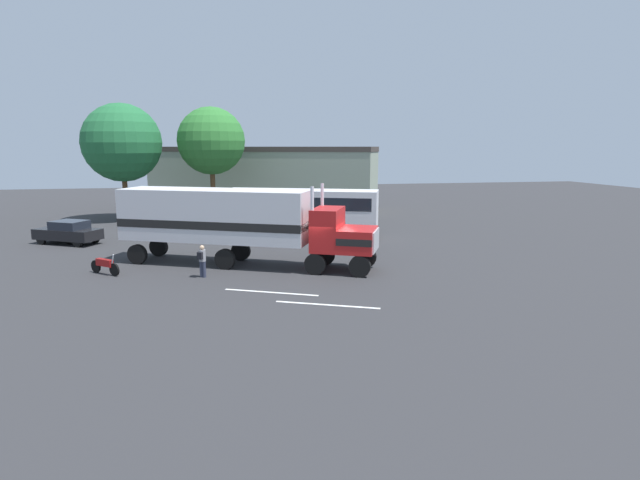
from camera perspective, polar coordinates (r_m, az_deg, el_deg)
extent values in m
plane|color=#2D2D30|center=(26.84, 0.81, -3.46)|extent=(120.00, 120.00, 0.00)
cube|color=silver|center=(22.99, -5.53, -5.87)|extent=(4.06, 2.00, 0.01)
cube|color=silver|center=(21.13, 0.81, -7.29)|extent=(4.08, 1.94, 0.01)
cube|color=#B21919|center=(26.33, 4.26, 0.03)|extent=(2.68, 3.02, 1.20)
cube|color=#B21919|center=(26.54, 0.86, 1.24)|extent=(2.32, 2.86, 2.20)
cube|color=silver|center=(26.19, 6.29, -0.06)|extent=(0.95, 1.94, 1.08)
cube|color=black|center=(26.31, 4.26, 0.16)|extent=(2.70, 3.06, 0.36)
cylinder|color=silver|center=(27.63, 0.25, 2.86)|extent=(0.18, 0.18, 3.40)
cylinder|color=silver|center=(25.52, -0.88, 2.23)|extent=(0.18, 0.18, 3.40)
cube|color=silver|center=(28.52, -11.70, 2.78)|extent=(10.62, 6.77, 2.80)
cube|color=black|center=(28.57, -11.67, 1.94)|extent=(10.64, 6.81, 0.44)
cylinder|color=silver|center=(27.93, 2.28, -0.91)|extent=(1.45, 1.13, 0.64)
cylinder|color=black|center=(27.57, 5.21, -1.95)|extent=(1.12, 0.73, 1.10)
cylinder|color=black|center=(25.45, 4.49, -2.98)|extent=(1.12, 0.73, 1.10)
cylinder|color=black|center=(27.99, 0.55, -1.72)|extent=(1.12, 0.73, 1.10)
cylinder|color=black|center=(25.90, -0.55, -2.71)|extent=(1.12, 0.73, 1.10)
cylinder|color=black|center=(29.47, -8.88, -1.23)|extent=(1.12, 0.73, 1.10)
cylinder|color=black|center=(27.50, -10.61, -2.12)|extent=(1.12, 0.73, 1.10)
cylinder|color=black|center=(31.82, -17.66, -0.73)|extent=(1.12, 0.73, 1.10)
cylinder|color=black|center=(30.00, -19.81, -1.52)|extent=(1.12, 0.73, 1.10)
cylinder|color=#2D3347|center=(26.12, -13.15, -3.19)|extent=(0.18, 0.18, 0.82)
cylinder|color=#2D3347|center=(26.04, -12.87, -3.22)|extent=(0.18, 0.18, 0.82)
cylinder|color=gray|center=(25.93, -13.07, -1.71)|extent=(0.34, 0.34, 0.58)
sphere|color=tan|center=(25.85, -13.11, -0.83)|extent=(0.23, 0.23, 0.23)
cube|color=black|center=(25.76, -13.32, -1.73)|extent=(0.31, 0.27, 0.36)
cube|color=silver|center=(36.74, -2.15, 3.40)|extent=(11.18, 6.33, 2.90)
cube|color=black|center=(36.68, -2.16, 4.30)|extent=(10.58, 6.13, 0.90)
cylinder|color=black|center=(37.45, 4.37, 1.27)|extent=(1.03, 0.62, 1.00)
cylinder|color=black|center=(35.24, 4.03, 0.70)|extent=(1.03, 0.62, 1.00)
cylinder|color=black|center=(38.94, -7.14, 1.57)|extent=(1.03, 0.62, 1.00)
cylinder|color=black|center=(36.82, -8.14, 1.04)|extent=(1.03, 0.62, 1.00)
cube|color=black|center=(38.07, -26.45, 0.61)|extent=(4.72, 3.72, 0.70)
cube|color=#1E232D|center=(37.85, -26.31, 1.53)|extent=(2.64, 2.47, 0.55)
cylinder|color=black|center=(38.66, -28.80, 0.02)|extent=(0.67, 0.50, 0.64)
cylinder|color=black|center=(39.72, -27.18, 0.41)|extent=(0.67, 0.50, 0.64)
cylinder|color=black|center=(36.54, -25.57, -0.24)|extent=(0.67, 0.50, 0.64)
cylinder|color=black|center=(37.67, -23.95, 0.17)|extent=(0.67, 0.50, 0.64)
cylinder|color=black|center=(27.67, -22.08, -3.11)|extent=(0.56, 0.51, 0.66)
cylinder|color=black|center=(28.81, -23.85, -2.72)|extent=(0.56, 0.51, 0.66)
cube|color=maroon|center=(28.18, -23.02, -2.36)|extent=(0.98, 0.91, 0.36)
cylinder|color=silver|center=(27.65, -22.27, -2.17)|extent=(0.26, 0.24, 0.69)
cylinder|color=brown|center=(48.22, -20.98, 4.71)|extent=(0.44, 0.44, 4.42)
sphere|color=#216537|center=(48.04, -21.34, 10.14)|extent=(6.76, 6.76, 6.76)
cylinder|color=brown|center=(47.60, -11.90, 5.37)|extent=(0.44, 0.44, 4.85)
sphere|color=#2D732E|center=(47.44, -12.11, 10.83)|extent=(6.03, 6.03, 6.03)
cube|color=gray|center=(54.21, -6.42, 6.96)|extent=(23.89, 15.34, 6.45)
cube|color=#3F3833|center=(54.11, -6.49, 10.10)|extent=(24.02, 15.47, 0.50)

